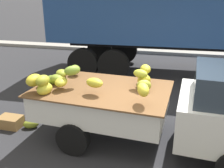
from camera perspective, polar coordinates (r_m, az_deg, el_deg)
The scene contains 6 objects.
ground at distance 5.30m, azimuth 8.67°, elevation -13.77°, with size 220.00×220.00×0.00m, color #28282B.
curb_strip at distance 13.05m, azimuth 12.48°, elevation 7.02°, with size 80.00×0.80×0.16m, color gray.
pickup_truck at distance 4.96m, azimuth 18.09°, elevation -5.33°, with size 4.86×2.07×1.70m.
semi_trailer at distance 9.64m, azimuth 23.90°, elevation 16.16°, with size 12.10×3.07×3.95m.
fallen_banana_bunch_near_tailgate at distance 6.13m, azimuth -17.72°, elevation -8.54°, with size 0.35×0.20×0.19m, color olive.
produce_crate at distance 6.31m, azimuth -21.80°, elevation -7.87°, with size 0.52×0.36×0.25m, color olive.
Camera 1 is at (0.30, -4.40, 2.93)m, focal length 40.79 mm.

